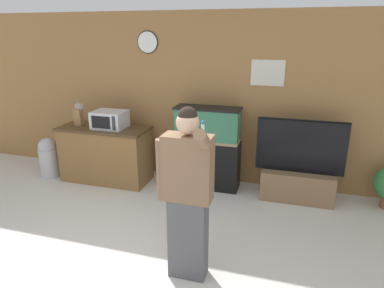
{
  "coord_description": "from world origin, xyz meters",
  "views": [
    {
      "loc": [
        1.49,
        -2.18,
        2.28
      ],
      "look_at": [
        0.42,
        1.45,
        1.05
      ],
      "focal_mm": 32.0,
      "sensor_mm": 36.0,
      "label": 1
    }
  ],
  "objects_px": {
    "knife_block": "(79,117)",
    "person_standing": "(187,193)",
    "trash_bin": "(49,157)",
    "counter_island": "(106,154)",
    "aquarium_on_stand": "(207,148)",
    "microwave": "(110,119)",
    "tv_on_stand": "(298,177)"
  },
  "relations": [
    {
      "from": "counter_island",
      "to": "person_standing",
      "type": "distance_m",
      "value": 2.69
    },
    {
      "from": "counter_island",
      "to": "trash_bin",
      "type": "distance_m",
      "value": 1.0
    },
    {
      "from": "aquarium_on_stand",
      "to": "tv_on_stand",
      "type": "distance_m",
      "value": 1.36
    },
    {
      "from": "counter_island",
      "to": "tv_on_stand",
      "type": "relative_size",
      "value": 1.17
    },
    {
      "from": "knife_block",
      "to": "tv_on_stand",
      "type": "relative_size",
      "value": 0.29
    },
    {
      "from": "counter_island",
      "to": "tv_on_stand",
      "type": "bearing_deg",
      "value": 2.98
    },
    {
      "from": "trash_bin",
      "to": "microwave",
      "type": "bearing_deg",
      "value": 7.47
    },
    {
      "from": "aquarium_on_stand",
      "to": "knife_block",
      "type": "bearing_deg",
      "value": -173.99
    },
    {
      "from": "knife_block",
      "to": "trash_bin",
      "type": "xyz_separation_m",
      "value": [
        -0.56,
        -0.14,
        -0.68
      ]
    },
    {
      "from": "counter_island",
      "to": "knife_block",
      "type": "height_order",
      "value": "knife_block"
    },
    {
      "from": "counter_island",
      "to": "trash_bin",
      "type": "xyz_separation_m",
      "value": [
        -0.99,
        -0.14,
        -0.11
      ]
    },
    {
      "from": "knife_block",
      "to": "trash_bin",
      "type": "height_order",
      "value": "knife_block"
    },
    {
      "from": "counter_island",
      "to": "tv_on_stand",
      "type": "distance_m",
      "value": 2.95
    },
    {
      "from": "counter_island",
      "to": "person_standing",
      "type": "height_order",
      "value": "person_standing"
    },
    {
      "from": "microwave",
      "to": "knife_block",
      "type": "distance_m",
      "value": 0.54
    },
    {
      "from": "counter_island",
      "to": "person_standing",
      "type": "bearing_deg",
      "value": -43.44
    },
    {
      "from": "microwave",
      "to": "knife_block",
      "type": "xyz_separation_m",
      "value": [
        -0.54,
        -0.01,
        0.01
      ]
    },
    {
      "from": "knife_block",
      "to": "person_standing",
      "type": "distance_m",
      "value": 2.99
    },
    {
      "from": "tv_on_stand",
      "to": "knife_block",
      "type": "bearing_deg",
      "value": -177.38
    },
    {
      "from": "aquarium_on_stand",
      "to": "tv_on_stand",
      "type": "height_order",
      "value": "aquarium_on_stand"
    },
    {
      "from": "trash_bin",
      "to": "knife_block",
      "type": "bearing_deg",
      "value": 13.89
    },
    {
      "from": "microwave",
      "to": "person_standing",
      "type": "height_order",
      "value": "person_standing"
    },
    {
      "from": "knife_block",
      "to": "aquarium_on_stand",
      "type": "distance_m",
      "value": 2.09
    },
    {
      "from": "counter_island",
      "to": "tv_on_stand",
      "type": "xyz_separation_m",
      "value": [
        2.95,
        0.15,
        -0.1
      ]
    },
    {
      "from": "microwave",
      "to": "tv_on_stand",
      "type": "relative_size",
      "value": 0.41
    },
    {
      "from": "trash_bin",
      "to": "counter_island",
      "type": "bearing_deg",
      "value": 7.99
    },
    {
      "from": "counter_island",
      "to": "person_standing",
      "type": "xyz_separation_m",
      "value": [
        1.93,
        -1.83,
        0.44
      ]
    },
    {
      "from": "microwave",
      "to": "person_standing",
      "type": "xyz_separation_m",
      "value": [
        1.82,
        -1.83,
        -0.13
      ]
    },
    {
      "from": "knife_block",
      "to": "aquarium_on_stand",
      "type": "xyz_separation_m",
      "value": [
        2.05,
        0.22,
        -0.39
      ]
    },
    {
      "from": "microwave",
      "to": "knife_block",
      "type": "bearing_deg",
      "value": -179.29
    },
    {
      "from": "knife_block",
      "to": "person_standing",
      "type": "height_order",
      "value": "person_standing"
    },
    {
      "from": "microwave",
      "to": "aquarium_on_stand",
      "type": "distance_m",
      "value": 1.56
    }
  ]
}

